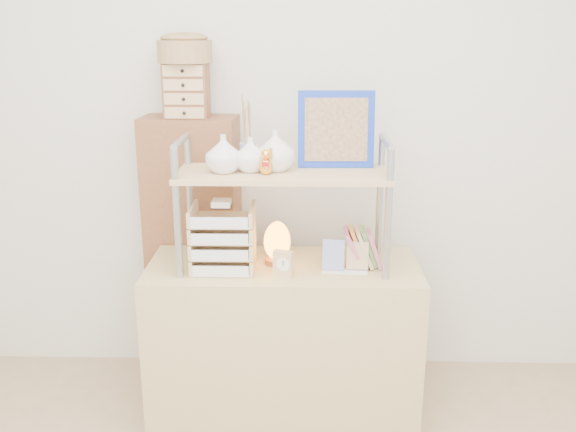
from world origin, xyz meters
The scene contains 10 objects.
room_shell centered at (0.00, 0.39, 1.69)m, with size 3.42×3.41×2.61m.
desk centered at (0.00, 1.20, 0.38)m, with size 1.20×0.50×0.75m, color tan.
cabinet centered at (-0.46, 1.57, 0.68)m, with size 0.45×0.24×1.35m, color brown.
hutch centered at (-0.02, 1.21, 1.19)m, with size 0.90×0.34×0.75m.
letter_tray centered at (-0.26, 1.14, 0.87)m, with size 0.26×0.24×0.31m.
salt_lamp centered at (-0.03, 1.22, 0.85)m, with size 0.13×0.12×0.19m.
desk_clock centered at (0.00, 1.06, 0.81)m, with size 0.09×0.06×0.11m.
postcard_stand centered at (0.26, 1.13, 0.79)m, with size 0.20×0.07×0.14m.
drawer_chest centered at (-0.46, 1.55, 1.48)m, with size 0.20×0.16×0.25m.
woven_basket centered at (-0.46, 1.55, 1.65)m, with size 0.25×0.25×0.10m, color #987245.
Camera 1 is at (0.08, -1.44, 1.77)m, focal length 40.00 mm.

